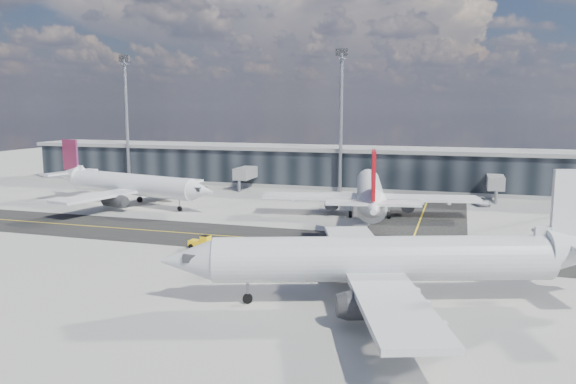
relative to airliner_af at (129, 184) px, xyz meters
name	(u,v)px	position (x,y,z in m)	size (l,w,h in m)	color
ground	(261,246)	(32.91, -21.57, -3.72)	(300.00, 300.00, 0.00)	gray
taxiway_lanes	(313,231)	(36.83, -10.83, -3.71)	(180.00, 63.00, 0.03)	black
terminal_concourse	(347,169)	(32.95, 33.36, 0.37)	(152.00, 19.80, 8.80)	black
floodlight_masts	(341,116)	(32.91, 26.43, 11.89)	(102.50, 0.70, 28.90)	gray
airliner_af	(129,184)	(0.00, 0.00, 0.00)	(37.62, 32.34, 11.25)	white
airliner_redtail	(370,193)	(43.04, 1.08, 0.24)	(34.56, 40.33, 11.97)	white
airliner_near	(390,259)	(50.86, -37.27, 0.25)	(39.44, 34.05, 12.00)	silver
baggage_tug	(202,242)	(26.28, -24.81, -2.86)	(2.85, 1.63, 1.72)	yellow
service_van	(481,201)	(60.36, 18.47, -3.01)	(2.36, 5.12, 1.42)	white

